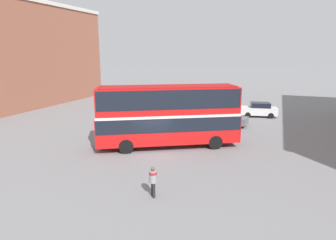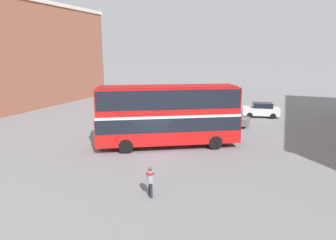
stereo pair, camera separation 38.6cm
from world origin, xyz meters
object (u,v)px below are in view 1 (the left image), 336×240
(double_decker_bus, at_px, (168,112))
(pedestrian_foreground, at_px, (153,179))
(parked_car_kerb_near, at_px, (259,110))
(parked_car_kerb_far, at_px, (225,118))

(double_decker_bus, distance_m, pedestrian_foreground, 8.67)
(double_decker_bus, xyz_separation_m, parked_car_kerb_near, (6.01, 14.29, -1.95))
(parked_car_kerb_near, height_order, parked_car_kerb_far, parked_car_kerb_near)
(double_decker_bus, relative_size, parked_car_kerb_far, 2.27)
(double_decker_bus, distance_m, parked_car_kerb_far, 9.51)
(double_decker_bus, bearing_deg, parked_car_kerb_far, 42.28)
(double_decker_bus, height_order, parked_car_kerb_near, double_decker_bus)
(pedestrian_foreground, xyz_separation_m, parked_car_kerb_near, (3.82, 22.49, -0.18))
(double_decker_bus, bearing_deg, parked_car_kerb_near, 38.24)
(double_decker_bus, relative_size, parked_car_kerb_near, 2.51)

